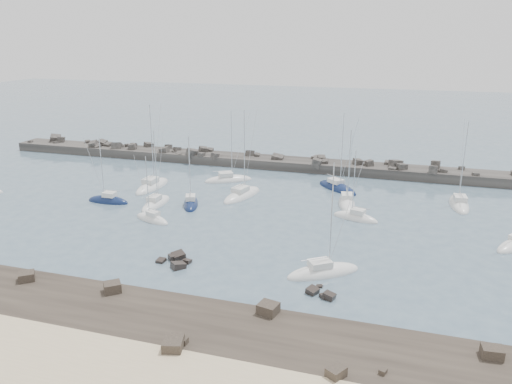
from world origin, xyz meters
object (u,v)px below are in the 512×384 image
sailboat_10 (459,205)px  sailboat_1 (152,187)px  sailboat_7 (323,273)px  sailboat_9 (356,218)px  sailboat_5 (152,220)px  sailboat_4 (228,180)px  sailboat_8 (337,188)px  sailboat_6 (347,204)px  sailboat_3 (156,204)px  sailboat_14 (242,196)px  sailboat_2 (108,201)px  sailboat_13 (191,204)px

sailboat_10 → sailboat_1: bearing=-173.8°
sailboat_7 → sailboat_9: (1.61, 18.87, 0.00)m
sailboat_5 → sailboat_7: 28.45m
sailboat_4 → sailboat_10: sailboat_10 is taller
sailboat_4 → sailboat_8: size_ratio=0.97×
sailboat_10 → sailboat_6: bearing=-164.5°
sailboat_9 → sailboat_3: bearing=-174.6°
sailboat_14 → sailboat_9: bearing=-15.0°
sailboat_2 → sailboat_5: (10.81, -5.38, -0.02)m
sailboat_3 → sailboat_6: 30.42m
sailboat_3 → sailboat_14: bearing=34.6°
sailboat_3 → sailboat_7: (29.50, -15.92, -0.00)m
sailboat_6 → sailboat_8: (-2.65, 7.97, -0.00)m
sailboat_2 → sailboat_10: bearing=15.2°
sailboat_1 → sailboat_4: size_ratio=1.12×
sailboat_9 → sailboat_10: size_ratio=0.78×
sailboat_1 → sailboat_6: bearing=1.4°
sailboat_14 → sailboat_8: bearing=31.4°
sailboat_10 → sailboat_13: bearing=-163.6°
sailboat_6 → sailboat_9: sailboat_6 is taller
sailboat_10 → sailboat_13: sailboat_10 is taller
sailboat_1 → sailboat_13: (10.33, -6.47, 0.00)m
sailboat_3 → sailboat_7: 33.52m
sailboat_3 → sailboat_9: 31.25m
sailboat_1 → sailboat_14: (16.82, -0.14, -0.01)m
sailboat_5 → sailboat_13: 8.48m
sailboat_6 → sailboat_10: bearing=15.5°
sailboat_4 → sailboat_6: 23.75m
sailboat_5 → sailboat_9: (28.39, 9.26, 0.01)m
sailboat_5 → sailboat_8: sailboat_8 is taller
sailboat_5 → sailboat_9: 29.86m
sailboat_4 → sailboat_8: bearing=2.6°
sailboat_3 → sailboat_7: sailboat_7 is taller
sailboat_13 → sailboat_4: bearing=85.6°
sailboat_3 → sailboat_4: sailboat_4 is taller
sailboat_6 → sailboat_10: size_ratio=0.92×
sailboat_13 → sailboat_14: 9.07m
sailboat_1 → sailboat_3: 9.69m
sailboat_4 → sailboat_9: size_ratio=1.26×
sailboat_1 → sailboat_10: bearing=6.2°
sailboat_10 → sailboat_7: bearing=-119.2°
sailboat_8 → sailboat_10: 20.04m
sailboat_1 → sailboat_8: (31.46, 8.81, -0.01)m
sailboat_6 → sailboat_10: 17.77m
sailboat_5 → sailboat_7: bearing=-19.7°
sailboat_6 → sailboat_1: bearing=-178.6°
sailboat_2 → sailboat_8: 38.89m
sailboat_6 → sailboat_7: sailboat_7 is taller
sailboat_3 → sailboat_14: sailboat_14 is taller
sailboat_9 → sailboat_2: bearing=-174.3°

